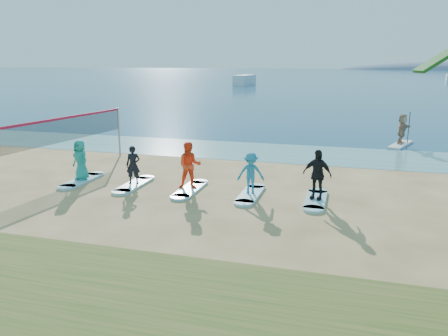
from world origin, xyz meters
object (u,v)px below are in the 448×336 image
(student_2, at_px, (190,165))
(student_4, at_px, (317,174))
(surfboard_4, at_px, (316,200))
(surfboard_0, at_px, (82,180))
(paddleboarder, at_px, (402,129))
(student_1, at_px, (133,165))
(paddleboard, at_px, (401,145))
(surfboard_2, at_px, (190,189))
(boat_offshore_a, at_px, (245,85))
(surfboard_1, at_px, (134,185))
(surfboard_3, at_px, (250,194))
(student_3, at_px, (251,173))
(volleyball_net, at_px, (54,132))
(student_0, at_px, (81,160))

(student_2, height_order, student_4, student_2)
(surfboard_4, bearing_deg, surfboard_0, 180.00)
(paddleboarder, bearing_deg, student_1, 160.04)
(paddleboard, xyz_separation_m, surfboard_2, (-8.69, -12.04, -0.01))
(paddleboarder, distance_m, boat_offshore_a, 68.70)
(surfboard_0, bearing_deg, surfboard_1, 0.00)
(surfboard_3, distance_m, student_3, 0.81)
(student_4, bearing_deg, boat_offshore_a, 120.64)
(volleyball_net, distance_m, paddleboard, 18.96)
(surfboard_2, xyz_separation_m, student_3, (2.36, 0.00, 0.81))
(paddleboarder, relative_size, surfboard_2, 0.79)
(student_3, bearing_deg, student_4, -14.86)
(student_4, bearing_deg, volleyball_net, -167.41)
(surfboard_1, bearing_deg, surfboard_3, 0.00)
(paddleboard, height_order, student_0, student_0)
(volleyball_net, relative_size, paddleboard, 3.01)
(boat_offshore_a, xyz_separation_m, surfboard_0, (11.24, -76.15, 0.04))
(surfboard_2, bearing_deg, student_2, 0.00)
(surfboard_0, xyz_separation_m, surfboard_4, (9.45, 0.00, 0.00))
(paddleboard, relative_size, surfboard_1, 1.36)
(student_4, bearing_deg, paddleboarder, 87.22)
(paddleboard, distance_m, student_1, 16.36)
(student_3, bearing_deg, surfboard_3, 0.00)
(student_3, bearing_deg, surfboard_4, -14.86)
(volleyball_net, height_order, student_2, volleyball_net)
(paddleboarder, relative_size, surfboard_1, 0.79)
(paddleboarder, bearing_deg, surfboard_3, 174.87)
(student_1, height_order, surfboard_4, student_1)
(student_0, relative_size, surfboard_1, 0.74)
(surfboard_1, xyz_separation_m, student_3, (4.73, 0.00, 0.81))
(student_2, relative_size, student_3, 1.18)
(student_2, distance_m, student_3, 2.37)
(paddleboarder, height_order, student_1, paddleboarder)
(volleyball_net, distance_m, surfboard_4, 11.17)
(student_1, bearing_deg, student_4, -15.11)
(volleyball_net, relative_size, student_2, 5.04)
(surfboard_2, relative_size, student_2, 1.23)
(surfboard_0, xyz_separation_m, student_4, (9.45, 0.00, 0.93))
(paddleboard, xyz_separation_m, surfboard_1, (-11.05, -12.04, -0.01))
(surfboard_2, bearing_deg, paddleboarder, 54.18)
(student_0, bearing_deg, paddleboard, 62.70)
(surfboard_2, height_order, student_4, student_4)
(paddleboarder, xyz_separation_m, surfboard_2, (-8.69, -12.04, -0.94))
(boat_offshore_a, xyz_separation_m, student_3, (18.33, -76.15, 0.85))
(volleyball_net, xyz_separation_m, student_4, (11.00, -0.55, -0.93))
(volleyball_net, bearing_deg, student_3, -3.63)
(student_3, bearing_deg, boat_offshore_a, 88.67)
(paddleboard, relative_size, boat_offshore_a, 0.38)
(student_0, distance_m, student_4, 9.45)
(paddleboarder, xyz_separation_m, student_2, (-8.69, -12.04, -0.00))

